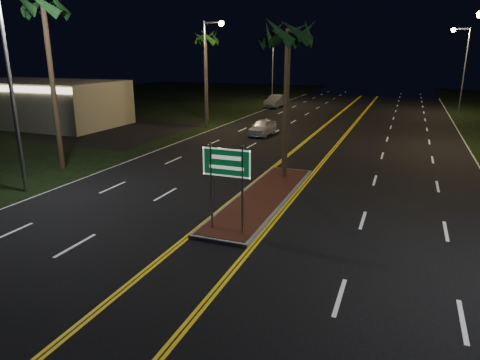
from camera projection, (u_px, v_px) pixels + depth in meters
The scene contains 14 objects.
ground at pixel (192, 268), 13.16m from camera, with size 120.00×120.00×0.00m, color black.
grass_left at pixel (51, 115), 45.93m from camera, with size 40.00×110.00×0.01m, color black.
median_island at pixel (263, 197), 19.39m from camera, with size 2.25×10.25×0.17m.
highway_sign at pixel (227, 171), 14.98m from camera, with size 1.80×0.08×3.20m.
commercial_building at pixel (40, 103), 39.49m from camera, with size 15.00×8.12×4.00m.
streetlight_left_near at pixel (15, 70), 18.82m from camera, with size 1.91×0.44×9.00m.
streetlight_left_mid at pixel (209, 62), 36.70m from camera, with size 1.91×0.44×9.00m.
streetlight_left_far at pixel (276, 59), 54.57m from camera, with size 1.91×0.44×9.00m.
streetlight_right_far at pixel (462, 61), 45.41m from camera, with size 1.91×0.44×9.00m.
palm_median at pixel (288, 34), 20.48m from camera, with size 2.40×2.40×8.30m.
palm_left_near at pixel (43, 7), 22.19m from camera, with size 2.40×2.40×9.80m.
palm_left_far at pixel (205, 38), 40.44m from camera, with size 2.40×2.40×8.80m.
car_near at pixel (262, 126), 34.65m from camera, with size 1.90×4.44×1.48m, color white.
car_far at pixel (277, 100), 52.76m from camera, with size 2.25×5.25×1.75m, color #999DA2.
Camera 1 is at (5.68, -10.51, 6.34)m, focal length 32.00 mm.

